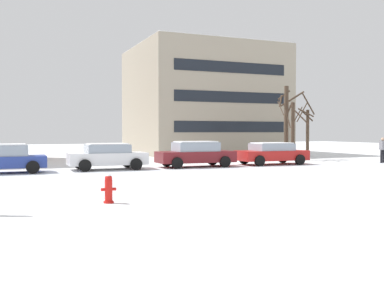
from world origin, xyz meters
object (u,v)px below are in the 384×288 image
Objects in this scene: fire_hydrant at (109,188)px; parked_car_white at (107,156)px; pedestrian_crossing at (383,148)px; parked_car_maroon at (196,154)px; parked_car_blue at (5,158)px; parked_car_red at (272,153)px.

parked_car_white reaches higher than fire_hydrant.
parked_car_white is 2.50× the size of pedestrian_crossing.
parked_car_white is 0.92× the size of parked_car_maroon.
parked_car_blue is 22.91m from pedestrian_crossing.
parked_car_blue is 5.14m from parked_car_white.
parked_car_blue is at bearing 175.66° from pedestrian_crossing.
parked_car_blue is 0.86× the size of parked_car_maroon.
parked_car_maroon is (7.57, 11.31, 0.33)m from fire_hydrant.
pedestrian_crossing reaches higher than parked_car_red.
parked_car_white is (2.44, 11.48, 0.30)m from fire_hydrant.
parked_car_blue reaches higher than parked_car_red.
parked_car_red is 2.64× the size of pedestrian_crossing.
parked_car_red is (5.14, -0.07, -0.05)m from parked_car_maroon.
parked_car_blue is at bearing 179.63° from parked_car_red.
fire_hydrant is 13.61m from parked_car_maroon.
fire_hydrant is 11.66m from parked_car_blue.
parked_car_maroon reaches higher than parked_car_blue.
parked_car_blue is (-2.70, 11.34, 0.31)m from fire_hydrant.
parked_car_maroon is at bearing 56.19° from fire_hydrant.
pedestrian_crossing is at bearing -6.04° from parked_car_white.
parked_car_maroon reaches higher than parked_car_white.
pedestrian_crossing is (17.70, -1.87, 0.24)m from parked_car_white.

